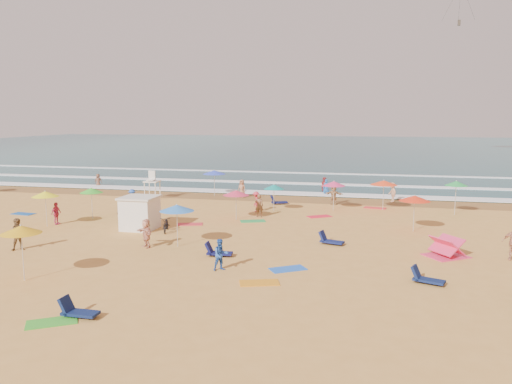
# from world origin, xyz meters

# --- Properties ---
(ground) EXTENTS (220.00, 220.00, 0.00)m
(ground) POSITION_xyz_m (0.00, 0.00, 0.00)
(ground) COLOR gold
(ground) RESTS_ON ground
(ocean) EXTENTS (220.00, 140.00, 0.18)m
(ocean) POSITION_xyz_m (0.00, 84.00, 0.00)
(ocean) COLOR #0C4756
(ocean) RESTS_ON ground
(wet_sand) EXTENTS (220.00, 220.00, 0.00)m
(wet_sand) POSITION_xyz_m (0.00, 12.50, 0.01)
(wet_sand) COLOR olive
(wet_sand) RESTS_ON ground
(surf_foam) EXTENTS (200.00, 18.70, 0.05)m
(surf_foam) POSITION_xyz_m (0.00, 21.32, 0.10)
(surf_foam) COLOR white
(surf_foam) RESTS_ON ground
(cabana) EXTENTS (2.00, 2.00, 2.00)m
(cabana) POSITION_xyz_m (-4.32, -1.48, 1.00)
(cabana) COLOR white
(cabana) RESTS_ON ground
(cabana_roof) EXTENTS (2.20, 2.20, 0.12)m
(cabana_roof) POSITION_xyz_m (-4.32, -1.48, 2.06)
(cabana_roof) COLOR silver
(cabana_roof) RESTS_ON cabana
(bicycle) EXTENTS (1.11, 1.93, 0.96)m
(bicycle) POSITION_xyz_m (-2.42, -1.78, 0.48)
(bicycle) COLOR black
(bicycle) RESTS_ON ground
(lifeguard_stand) EXTENTS (1.20, 1.20, 2.10)m
(lifeguard_stand) POSITION_xyz_m (-8.54, 9.73, 1.05)
(lifeguard_stand) COLOR white
(lifeguard_stand) RESTS_ON ground
(beach_umbrellas) EXTENTS (48.22, 27.35, 0.79)m
(beach_umbrellas) POSITION_xyz_m (0.22, 0.97, 2.13)
(beach_umbrellas) COLOR #3079DB
(beach_umbrellas) RESTS_ON ground
(loungers) EXTENTS (54.47, 25.42, 0.34)m
(loungers) POSITION_xyz_m (8.02, -2.68, 0.17)
(loungers) COLOR #101553
(loungers) RESTS_ON ground
(towels) EXTENTS (41.69, 26.58, 0.03)m
(towels) POSITION_xyz_m (-2.59, -2.01, 0.01)
(towels) COLOR red
(towels) RESTS_ON ground
(beachgoers) EXTENTS (43.10, 27.04, 2.08)m
(beachgoers) POSITION_xyz_m (-1.25, 3.97, 0.79)
(beachgoers) COLOR red
(beachgoers) RESTS_ON ground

